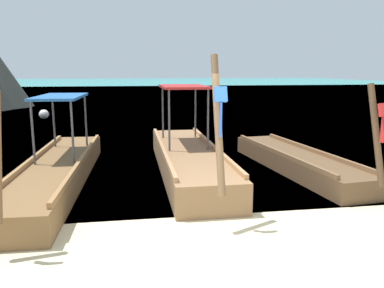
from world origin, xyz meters
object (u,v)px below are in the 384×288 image
Objects in this scene: mooring_buoy_near at (44,114)px; longtail_boat_red_ribbon at (296,161)px; longtail_boat_yellow_ribbon at (57,170)px; longtail_boat_blue_ribbon at (188,158)px.

longtail_boat_red_ribbon is at bearing -54.56° from mooring_buoy_near.
longtail_boat_yellow_ribbon is 3.12m from longtail_boat_blue_ribbon.
longtail_boat_blue_ribbon is at bearing -63.61° from mooring_buoy_near.
longtail_boat_red_ribbon is 15.03m from mooring_buoy_near.
longtail_boat_blue_ribbon is at bearing 9.58° from longtail_boat_yellow_ribbon.
longtail_boat_yellow_ribbon is at bearing -170.42° from longtail_boat_blue_ribbon.
longtail_boat_red_ribbon is at bearing -5.69° from longtail_boat_blue_ribbon.
longtail_boat_blue_ribbon reaches higher than longtail_boat_red_ribbon.
longtail_boat_yellow_ribbon is 1.02× the size of longtail_boat_blue_ribbon.
longtail_boat_blue_ribbon is 13.36m from mooring_buoy_near.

